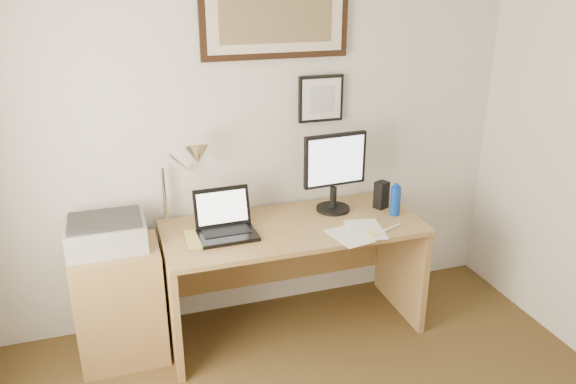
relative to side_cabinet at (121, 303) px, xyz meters
name	(u,v)px	position (x,y,z in m)	size (l,w,h in m)	color
wall_back	(253,134)	(0.92, 0.32, 0.89)	(3.50, 0.02, 2.50)	silver
side_cabinet	(121,303)	(0.00, 0.00, 0.00)	(0.50, 0.40, 0.73)	olive
water_bottle	(395,201)	(1.74, -0.10, 0.48)	(0.07, 0.07, 0.19)	#0C38A2
bottle_cap	(396,186)	(1.74, -0.10, 0.58)	(0.03, 0.03, 0.02)	#0C38A2
speaker	(381,195)	(1.71, 0.03, 0.48)	(0.08, 0.07, 0.18)	black
paper_sheet_a	(349,236)	(1.34, -0.30, 0.39)	(0.19, 0.27, 0.00)	white
paper_sheet_b	(365,230)	(1.46, -0.25, 0.39)	(0.21, 0.30, 0.00)	white
sticky_pad	(373,234)	(1.48, -0.33, 0.39)	(0.08, 0.08, 0.01)	#DFE26B
marker_pen	(392,227)	(1.63, -0.29, 0.39)	(0.02, 0.02, 0.14)	white
book	(186,240)	(0.41, -0.08, 0.39)	(0.17, 0.24, 0.02)	#CBBA5F
desk	(289,253)	(1.07, 0.04, 0.15)	(1.60, 0.70, 0.75)	olive
laptop	(226,225)	(0.65, -0.04, 0.44)	(0.35, 0.30, 0.26)	black
lcd_monitor	(335,169)	(1.39, 0.08, 0.68)	(0.42, 0.22, 0.52)	black
printer	(106,233)	(-0.03, 0.04, 0.45)	(0.44, 0.34, 0.18)	#A7A7A9
desk_lamp	(194,158)	(0.51, 0.13, 0.82)	(0.29, 0.27, 0.53)	white
picture_large	(276,19)	(1.07, 0.29, 1.59)	(0.92, 0.04, 0.47)	black
picture_small	(321,99)	(1.37, 0.29, 1.09)	(0.30, 0.03, 0.30)	black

